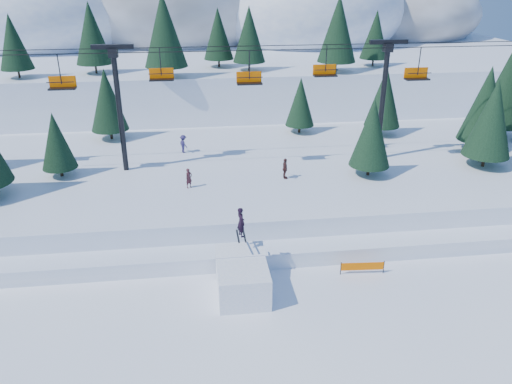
{
  "coord_description": "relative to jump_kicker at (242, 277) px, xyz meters",
  "views": [
    {
      "loc": [
        -3.07,
        -22.39,
        18.01
      ],
      "look_at": [
        0.55,
        6.0,
        5.2
      ],
      "focal_mm": 35.0,
      "sensor_mm": 36.0,
      "label": 1
    }
  ],
  "objects": [
    {
      "name": "chairlift",
      "position": [
        1.52,
        15.41,
        8.17
      ],
      "size": [
        46.0,
        3.21,
        10.28
      ],
      "color": "black",
      "rests_on": "mid_shelf"
    },
    {
      "name": "banner_far",
      "position": [
        11.31,
        4.0,
        -0.61
      ],
      "size": [
        2.82,
        0.52,
        0.9
      ],
      "color": "black",
      "rests_on": "ground"
    },
    {
      "name": "berm",
      "position": [
        0.7,
        5.36,
        -0.6
      ],
      "size": [
        70.0,
        6.0,
        1.1
      ],
      "primitive_type": "cube",
      "color": "white",
      "rests_on": "ground"
    },
    {
      "name": "conifer_stand",
      "position": [
        2.69,
        16.0,
        5.78
      ],
      "size": [
        61.09,
        17.26,
        9.12
      ],
      "color": "black",
      "rests_on": "mid_shelf"
    },
    {
      "name": "jump_kicker",
      "position": [
        0.0,
        0.0,
        0.0
      ],
      "size": [
        3.0,
        4.28,
        5.07
      ],
      "color": "white",
      "rests_on": "ground"
    },
    {
      "name": "ground",
      "position": [
        0.7,
        -2.64,
        -1.15
      ],
      "size": [
        160.0,
        160.0,
        0.0
      ],
      "primitive_type": "plane",
      "color": "white",
      "rests_on": "ground"
    },
    {
      "name": "mid_shelf",
      "position": [
        0.7,
        15.36,
        0.1
      ],
      "size": [
        70.0,
        22.0,
        2.5
      ],
      "primitive_type": "cube",
      "color": "white",
      "rests_on": "ground"
    },
    {
      "name": "banner_near",
      "position": [
        7.88,
        1.18,
        -0.61
      ],
      "size": [
        2.85,
        0.26,
        0.9
      ],
      "color": "black",
      "rests_on": "ground"
    },
    {
      "name": "distant_skiers",
      "position": [
        2.86,
        15.8,
        2.18
      ],
      "size": [
        17.81,
        9.21,
        1.71
      ],
      "color": "#2D2654",
      "rests_on": "mid_shelf"
    },
    {
      "name": "mountain_ridge",
      "position": [
        -4.39,
        70.72,
        8.49
      ],
      "size": [
        119.0,
        61.41,
        26.46
      ],
      "color": "white",
      "rests_on": "ground"
    }
  ]
}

